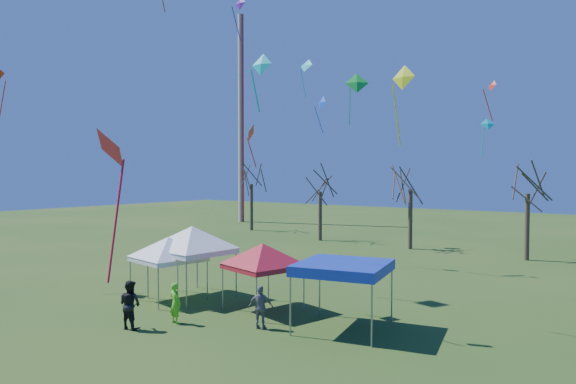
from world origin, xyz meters
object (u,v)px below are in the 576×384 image
tree_1 (320,174)px  tree_2 (411,168)px  tree_0 (251,167)px  tent_white_west (192,231)px  tent_white_mid (168,241)px  person_grey (261,307)px  person_green (175,303)px  person_dark (130,304)px  tree_3 (528,170)px  tent_red (263,248)px  radio_mast (241,119)px  tent_blue (343,268)px

tree_1 → tree_2: tree_2 is taller
tree_0 → tree_1: bearing=-15.2°
tent_white_west → tent_white_mid: 1.17m
tree_2 → tree_0: bearing=170.8°
tree_1 → person_grey: (11.88, -23.03, -4.98)m
tree_1 → person_green: size_ratio=4.77×
tree_1 → person_dark: (7.89, -25.90, -4.88)m
tent_white_mid → tree_3: bearing=62.6°
tent_white_west → tent_red: 4.12m
radio_mast → tree_3: size_ratio=3.16×
tree_0 → radio_mast: bearing=137.2°
tree_1 → person_dark: tree_1 is taller
tent_white_mid → person_grey: bearing=-8.8°
tent_blue → tent_white_west: bearing=178.7°
tree_2 → person_green: 24.78m
tree_1 → tent_white_mid: tree_1 is taller
tent_white_west → person_green: 4.76m
tree_1 → tree_3: size_ratio=0.95×
tent_red → person_dark: size_ratio=1.99×
radio_mast → tent_red: bearing=-47.7°
tree_1 → tent_white_west: 22.20m
radio_mast → tent_white_mid: 40.09m
tent_white_west → tent_white_mid: tent_white_west is taller
tree_3 → person_grey: 23.56m
tent_white_mid → person_grey: (6.21, -0.96, -1.91)m
tent_white_west → person_grey: bearing=-18.6°
tree_1 → person_green: 26.43m
tent_white_mid → tent_red: (4.65, 1.13, -0.05)m
tree_0 → person_grey: bearing=-49.6°
tent_white_mid → tree_0: bearing=122.4°
tent_red → person_green: tent_red is taller
tree_0 → person_grey: size_ratio=5.23×
tent_blue → tree_0: bearing=135.5°
tent_red → tree_0: bearing=130.7°
tree_3 → tent_blue: tree_3 is taller
tree_0 → person_green: tree_0 is taller
tree_1 → tree_3: tree_3 is taller
tree_1 → person_dark: 27.51m
tree_2 → person_dark: tree_2 is taller
tent_red → person_grey: size_ratio=2.24×
tree_0 → person_dark: 34.26m
tent_white_mid → person_dark: tent_white_mid is taller
tree_0 → tree_3: 27.09m
tent_red → tent_blue: bearing=-5.2°
tent_white_mid → tent_blue: 8.80m
tree_1 → person_green: tree_1 is taller
tent_white_mid → person_green: tent_white_mid is taller
radio_mast → tent_white_west: 39.60m
tree_1 → tent_white_west: tree_1 is taller
person_grey → person_dark: 4.91m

